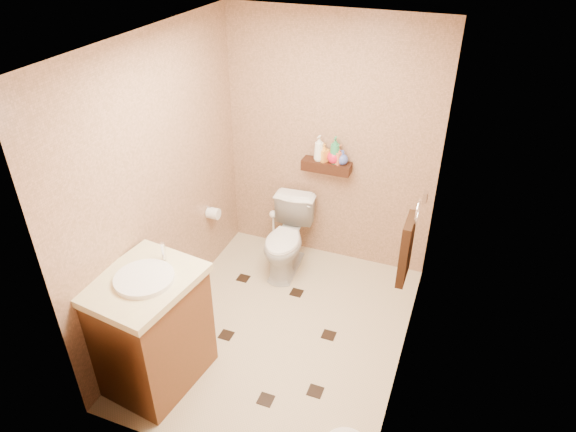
% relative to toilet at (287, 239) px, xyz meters
% --- Properties ---
extents(ground, '(2.50, 2.50, 0.00)m').
position_rel_toilet_xyz_m(ground, '(0.27, -0.83, -0.36)').
color(ground, '#CCB395').
rests_on(ground, ground).
extents(wall_back, '(2.00, 0.04, 2.40)m').
position_rel_toilet_xyz_m(wall_back, '(0.27, 0.42, 0.84)').
color(wall_back, tan).
rests_on(wall_back, ground).
extents(wall_front, '(2.00, 0.04, 2.40)m').
position_rel_toilet_xyz_m(wall_front, '(0.27, -2.08, 0.84)').
color(wall_front, tan).
rests_on(wall_front, ground).
extents(wall_left, '(0.04, 2.50, 2.40)m').
position_rel_toilet_xyz_m(wall_left, '(-0.73, -0.83, 0.84)').
color(wall_left, tan).
rests_on(wall_left, ground).
extents(wall_right, '(0.04, 2.50, 2.40)m').
position_rel_toilet_xyz_m(wall_right, '(1.27, -0.83, 0.84)').
color(wall_right, tan).
rests_on(wall_right, ground).
extents(ceiling, '(2.00, 2.50, 0.02)m').
position_rel_toilet_xyz_m(ceiling, '(0.27, -0.83, 2.04)').
color(ceiling, silver).
rests_on(ceiling, wall_back).
extents(wall_shelf, '(0.46, 0.14, 0.10)m').
position_rel_toilet_xyz_m(wall_shelf, '(0.27, 0.34, 0.66)').
color(wall_shelf, '#3B1C10').
rests_on(wall_shelf, wall_back).
extents(floor_accents, '(1.19, 1.34, 0.01)m').
position_rel_toilet_xyz_m(floor_accents, '(0.26, -0.87, -0.35)').
color(floor_accents, black).
rests_on(floor_accents, ground).
extents(toilet, '(0.45, 0.72, 0.71)m').
position_rel_toilet_xyz_m(toilet, '(0.00, 0.00, 0.00)').
color(toilet, white).
rests_on(toilet, ground).
extents(vanity, '(0.73, 0.84, 1.08)m').
position_rel_toilet_xyz_m(vanity, '(-0.43, -1.60, 0.13)').
color(vanity, brown).
rests_on(vanity, ground).
extents(toilet_brush, '(0.11, 0.11, 0.49)m').
position_rel_toilet_xyz_m(toilet_brush, '(-0.23, 0.24, -0.19)').
color(toilet_brush, '#1B6C69').
rests_on(toilet_brush, ground).
extents(towel_ring, '(0.12, 0.30, 0.76)m').
position_rel_toilet_xyz_m(towel_ring, '(1.18, -0.58, 0.59)').
color(towel_ring, silver).
rests_on(towel_ring, wall_right).
extents(toilet_paper, '(0.12, 0.11, 0.12)m').
position_rel_toilet_xyz_m(toilet_paper, '(-0.67, -0.18, 0.24)').
color(toilet_paper, white).
rests_on(toilet_paper, wall_left).
extents(bottle_a, '(0.10, 0.10, 0.24)m').
position_rel_toilet_xyz_m(bottle_a, '(0.19, 0.34, 0.84)').
color(bottle_a, white).
rests_on(bottle_a, wall_shelf).
extents(bottle_b, '(0.11, 0.11, 0.17)m').
position_rel_toilet_xyz_m(bottle_b, '(0.24, 0.34, 0.80)').
color(bottle_b, '#F59E33').
rests_on(bottle_b, wall_shelf).
extents(bottle_c, '(0.18, 0.18, 0.16)m').
position_rel_toilet_xyz_m(bottle_c, '(0.33, 0.34, 0.80)').
color(bottle_c, red).
rests_on(bottle_c, wall_shelf).
extents(bottle_d, '(0.10, 0.10, 0.25)m').
position_rel_toilet_xyz_m(bottle_d, '(0.34, 0.34, 0.84)').
color(bottle_d, '#31945A').
rests_on(bottle_d, wall_shelf).
extents(bottle_e, '(0.11, 0.11, 0.18)m').
position_rel_toilet_xyz_m(bottle_e, '(0.37, 0.34, 0.80)').
color(bottle_e, '#D46B46').
rests_on(bottle_e, wall_shelf).
extents(bottle_f, '(0.14, 0.14, 0.14)m').
position_rel_toilet_xyz_m(bottle_f, '(0.41, 0.34, 0.78)').
color(bottle_f, '#485CB4').
rests_on(bottle_f, wall_shelf).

